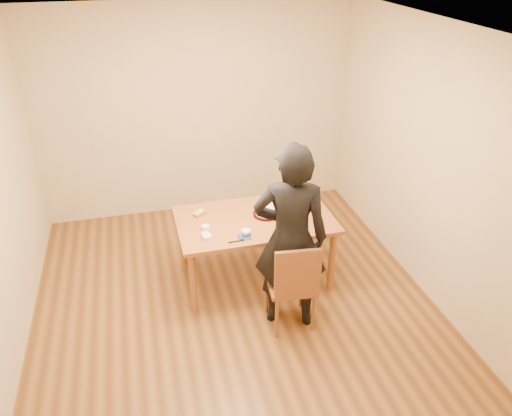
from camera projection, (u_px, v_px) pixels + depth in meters
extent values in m
cube|color=#5C3517|center=(237.00, 309.00, 5.08)|extent=(4.00, 4.50, 0.00)
cube|color=silver|center=(230.00, 32.00, 3.76)|extent=(4.00, 4.50, 0.00)
cube|color=tan|center=(197.00, 112.00, 6.32)|extent=(4.00, 0.00, 2.70)
cube|color=tan|center=(435.00, 168.00, 4.85)|extent=(0.00, 4.50, 2.70)
cube|color=brown|center=(255.00, 220.00, 5.19)|extent=(1.63, 0.98, 0.04)
cube|color=brown|center=(290.00, 284.00, 4.71)|extent=(0.46, 0.46, 0.04)
cylinder|color=red|center=(266.00, 214.00, 5.24)|extent=(0.28, 0.28, 0.02)
cylinder|color=white|center=(266.00, 210.00, 5.22)|extent=(0.22, 0.22, 0.07)
ellipsoid|color=white|center=(266.00, 206.00, 5.19)|extent=(0.22, 0.22, 0.03)
cylinder|color=white|center=(246.00, 234.00, 4.85)|extent=(0.09, 0.09, 0.08)
cylinder|color=#1837A1|center=(242.00, 237.00, 4.87)|extent=(0.11, 0.11, 0.01)
ellipsoid|color=white|center=(242.00, 235.00, 4.86)|extent=(0.04, 0.04, 0.02)
cylinder|color=white|center=(207.00, 237.00, 4.83)|extent=(0.09, 0.09, 0.04)
cylinder|color=white|center=(206.00, 228.00, 4.98)|extent=(0.08, 0.08, 0.04)
cylinder|color=white|center=(205.00, 235.00, 4.87)|extent=(0.08, 0.08, 0.04)
cube|color=#C02D7F|center=(200.00, 214.00, 5.24)|extent=(0.15, 0.13, 0.02)
cube|color=green|center=(199.00, 212.00, 5.23)|extent=(0.14, 0.13, 0.02)
cube|color=black|center=(236.00, 241.00, 4.79)|extent=(0.16, 0.02, 0.01)
imported|color=black|center=(291.00, 239.00, 4.51)|extent=(0.79, 0.64, 1.86)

